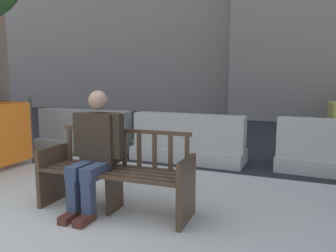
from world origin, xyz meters
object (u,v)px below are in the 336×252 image
object	(u,v)px
seated_person	(95,148)
jersey_barrier_left	(84,134)
jersey_barrier_centre	(188,142)
street_bench	(116,175)

from	to	relation	value
seated_person	jersey_barrier_left	world-z (taller)	seated_person
seated_person	jersey_barrier_left	bearing A→B (deg)	129.53
jersey_barrier_centre	jersey_barrier_left	bearing A→B (deg)	-179.02
street_bench	jersey_barrier_centre	xyz separation A→B (m)	(-0.01, 2.41, -0.06)
jersey_barrier_left	seated_person	bearing A→B (deg)	-50.47
street_bench	jersey_barrier_left	bearing A→B (deg)	133.08
street_bench	seated_person	size ratio (longest dim) A/B	1.30
jersey_barrier_centre	jersey_barrier_left	distance (m)	2.20
jersey_barrier_centre	street_bench	bearing A→B (deg)	-89.67
street_bench	seated_person	xyz separation A→B (m)	(-0.21, -0.07, 0.29)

